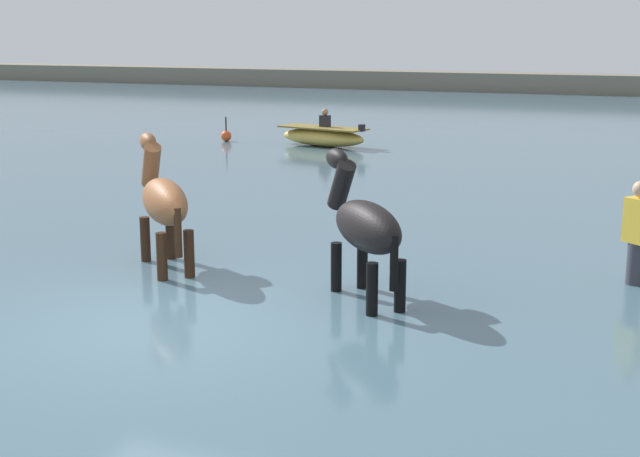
# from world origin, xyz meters

# --- Properties ---
(ground_plane) EXTENTS (120.00, 120.00, 0.00)m
(ground_plane) POSITION_xyz_m (0.00, 0.00, 0.00)
(ground_plane) COLOR #84755B
(water_surface) EXTENTS (90.00, 90.00, 0.37)m
(water_surface) POSITION_xyz_m (0.00, 10.00, 0.18)
(water_surface) COLOR #476675
(water_surface) RESTS_ON ground
(horse_lead_black) EXTENTS (1.51, 1.54, 1.99)m
(horse_lead_black) POSITION_xyz_m (1.72, 1.63, 1.18)
(horse_lead_black) COLOR black
(horse_lead_black) RESTS_ON ground
(horse_trailing_chestnut) EXTENTS (1.54, 1.55, 2.02)m
(horse_trailing_chestnut) POSITION_xyz_m (-1.11, 1.96, 1.20)
(horse_trailing_chestnut) COLOR brown
(horse_trailing_chestnut) RESTS_ON ground
(boat_near_starboard) EXTENTS (2.63, 1.35, 0.98)m
(boat_near_starboard) POSITION_xyz_m (-3.79, 14.04, 0.62)
(boat_near_starboard) COLOR gold
(boat_near_starboard) RESTS_ON water_surface
(person_onlooker_left) EXTENTS (0.38, 0.35, 1.63)m
(person_onlooker_left) POSITION_xyz_m (4.54, 3.44, 0.87)
(person_onlooker_left) COLOR #383842
(person_onlooker_left) RESTS_ON ground
(channel_buoy) EXTENTS (0.29, 0.29, 0.67)m
(channel_buoy) POSITION_xyz_m (-6.65, 13.98, 0.52)
(channel_buoy) COLOR #E54C1E
(channel_buoy) RESTS_ON water_surface
(far_shoreline) EXTENTS (80.00, 2.40, 1.29)m
(far_shoreline) POSITION_xyz_m (0.00, 37.25, 0.64)
(far_shoreline) COLOR #706B5B
(far_shoreline) RESTS_ON ground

